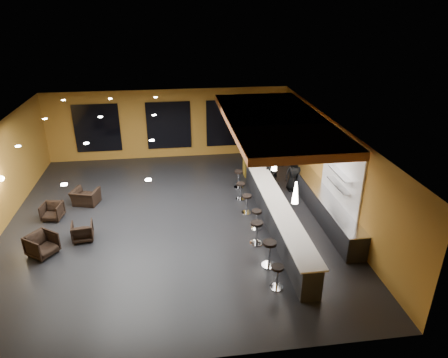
{
  "coord_description": "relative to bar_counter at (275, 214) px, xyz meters",
  "views": [
    {
      "loc": [
        0.15,
        -13.12,
        7.58
      ],
      "look_at": [
        2.0,
        0.5,
        1.3
      ],
      "focal_mm": 32.0,
      "sensor_mm": 36.0,
      "label": 1
    }
  ],
  "objects": [
    {
      "name": "bar_stool_2",
      "position": [
        -0.9,
        -1.04,
        0.04
      ],
      "size": [
        0.43,
        0.43,
        0.84
      ],
      "rotation": [
        0.0,
        0.0,
        -0.0
      ],
      "color": "silver",
      "rests_on": "floor"
    },
    {
      "name": "wall_shelf_lower",
      "position": [
        2.17,
        -0.2,
        1.1
      ],
      "size": [
        0.3,
        1.5,
        0.03
      ],
      "primitive_type": "cube",
      "color": "silver",
      "rests_on": "wall_right"
    },
    {
      "name": "ceiling",
      "position": [
        -3.65,
        1.0,
        3.05
      ],
      "size": [
        12.0,
        13.0,
        0.1
      ],
      "primitive_type": "cube",
      "color": "black"
    },
    {
      "name": "armchair_c",
      "position": [
        -8.09,
        1.61,
        -0.18
      ],
      "size": [
        0.79,
        0.81,
        0.64
      ],
      "primitive_type": "imported",
      "rotation": [
        0.0,
        0.0,
        -0.16
      ],
      "color": "black",
      "rests_on": "floor"
    },
    {
      "name": "pendant_0",
      "position": [
        0.0,
        -2.0,
        1.85
      ],
      "size": [
        0.2,
        0.2,
        0.7
      ],
      "primitive_type": "cone",
      "color": "white",
      "rests_on": "wood_soffit"
    },
    {
      "name": "armchair_d",
      "position": [
        -7.07,
        2.67,
        -0.18
      ],
      "size": [
        1.17,
        1.08,
        0.63
      ],
      "primitive_type": "imported",
      "rotation": [
        0.0,
        0.0,
        2.86
      ],
      "color": "black",
      "rests_on": "floor"
    },
    {
      "name": "window_right",
      "position": [
        -0.65,
        7.44,
        1.2
      ],
      "size": [
        2.2,
        0.06,
        2.4
      ],
      "primitive_type": "cube",
      "color": "black",
      "rests_on": "wall_back"
    },
    {
      "name": "window_left",
      "position": [
        -7.15,
        7.44,
        1.2
      ],
      "size": [
        2.2,
        0.06,
        2.4
      ],
      "primitive_type": "cube",
      "color": "black",
      "rests_on": "wall_back"
    },
    {
      "name": "armchair_b",
      "position": [
        -6.71,
        0.02,
        -0.18
      ],
      "size": [
        0.77,
        0.79,
        0.64
      ],
      "primitive_type": "imported",
      "rotation": [
        0.0,
        0.0,
        3.27
      ],
      "color": "black",
      "rests_on": "floor"
    },
    {
      "name": "pendant_1",
      "position": [
        0.0,
        0.5,
        1.85
      ],
      "size": [
        0.2,
        0.2,
        0.7
      ],
      "primitive_type": "cone",
      "color": "white",
      "rests_on": "wood_soffit"
    },
    {
      "name": "staff_a",
      "position": [
        0.5,
        2.72,
        0.28
      ],
      "size": [
        0.65,
        0.52,
        1.56
      ],
      "primitive_type": "imported",
      "rotation": [
        0.0,
        0.0,
        -0.29
      ],
      "color": "black",
      "rests_on": "floor"
    },
    {
      "name": "floor",
      "position": [
        -3.65,
        1.0,
        -0.55
      ],
      "size": [
        12.0,
        13.0,
        0.1
      ],
      "primitive_type": "cube",
      "color": "black",
      "rests_on": "ground"
    },
    {
      "name": "bar_stool_0",
      "position": [
        -0.79,
        -3.31,
        -0.02
      ],
      "size": [
        0.38,
        0.38,
        0.75
      ],
      "rotation": [
        0.0,
        0.0,
        -0.38
      ],
      "color": "silver",
      "rests_on": "floor"
    },
    {
      "name": "bar_stool_6",
      "position": [
        -0.76,
        3.35,
        0.0
      ],
      "size": [
        0.4,
        0.4,
        0.79
      ],
      "rotation": [
        0.0,
        0.0,
        -0.26
      ],
      "color": "silver",
      "rests_on": "floor"
    },
    {
      "name": "bar_stool_4",
      "position": [
        -0.83,
        1.09,
        -0.02
      ],
      "size": [
        0.38,
        0.38,
        0.76
      ],
      "rotation": [
        0.0,
        0.0,
        0.32
      ],
      "color": "silver",
      "rests_on": "floor"
    },
    {
      "name": "wall_front",
      "position": [
        -3.65,
        -5.55,
        1.25
      ],
      "size": [
        12.0,
        0.1,
        3.5
      ],
      "primitive_type": "cube",
      "color": "#A36E24",
      "rests_on": "floor"
    },
    {
      "name": "tile_backsplash",
      "position": [
        2.31,
        0.0,
        1.5
      ],
      "size": [
        0.06,
        3.2,
        2.4
      ],
      "primitive_type": "cube",
      "color": "white",
      "rests_on": "wall_right"
    },
    {
      "name": "column",
      "position": [
        0.0,
        4.6,
        1.25
      ],
      "size": [
        0.6,
        0.6,
        3.5
      ],
      "primitive_type": "cube",
      "color": "olive",
      "rests_on": "floor"
    },
    {
      "name": "window_center",
      "position": [
        -3.65,
        7.44,
        1.2
      ],
      "size": [
        2.2,
        0.06,
        2.4
      ],
      "primitive_type": "cube",
      "color": "black",
      "rests_on": "wall_back"
    },
    {
      "name": "bar_counter",
      "position": [
        0.0,
        0.0,
        0.0
      ],
      "size": [
        0.6,
        8.0,
        1.0
      ],
      "primitive_type": "cube",
      "color": "black",
      "rests_on": "floor"
    },
    {
      "name": "armchair_a",
      "position": [
        -7.83,
        -0.72,
        -0.13
      ],
      "size": [
        1.12,
        1.11,
        0.74
      ],
      "primitive_type": "imported",
      "rotation": [
        0.0,
        0.0,
        0.94
      ],
      "color": "black",
      "rests_on": "floor"
    },
    {
      "name": "bar_stool_3",
      "position": [
        -0.69,
        -0.09,
        -0.03
      ],
      "size": [
        0.37,
        0.37,
        0.74
      ],
      "rotation": [
        0.0,
        0.0,
        0.2
      ],
      "color": "silver",
      "rests_on": "floor"
    },
    {
      "name": "wall_back",
      "position": [
        -3.65,
        7.55,
        1.25
      ],
      "size": [
        12.0,
        0.1,
        3.5
      ],
      "primitive_type": "cube",
      "color": "#A36E24",
      "rests_on": "floor"
    },
    {
      "name": "wall_right",
      "position": [
        2.4,
        1.0,
        1.25
      ],
      "size": [
        0.1,
        13.0,
        3.5
      ],
      "primitive_type": "cube",
      "color": "#A36E24",
      "rests_on": "floor"
    },
    {
      "name": "bar_top",
      "position": [
        0.0,
        0.0,
        0.52
      ],
      "size": [
        0.78,
        8.1,
        0.05
      ],
      "primitive_type": "cube",
      "color": "beige",
      "rests_on": "bar_counter"
    },
    {
      "name": "bar_stool_1",
      "position": [
        -0.77,
        -2.27,
        0.06
      ],
      "size": [
        0.44,
        0.44,
        0.87
      ],
      "rotation": [
        0.0,
        0.0,
        -0.05
      ],
      "color": "silver",
      "rests_on": "floor"
    },
    {
      "name": "wood_soffit",
      "position": [
        0.35,
        2.0,
        2.86
      ],
      "size": [
        3.6,
        8.0,
        0.28
      ],
      "primitive_type": "cube",
      "color": "#AC5F32",
      "rests_on": "ceiling"
    },
    {
      "name": "pendant_2",
      "position": [
        0.0,
        3.0,
        1.85
      ],
      "size": [
        0.2,
        0.2,
        0.7
      ],
      "primitive_type": "cone",
      "color": "white",
      "rests_on": "wood_soffit"
    },
    {
      "name": "prep_top",
      "position": [
        2.0,
        0.5,
        0.39
      ],
      "size": [
        0.72,
        6.0,
        0.03
      ],
      "primitive_type": "cube",
      "color": "silver",
      "rests_on": "prep_counter"
    },
    {
      "name": "staff_c",
      "position": [
        1.5,
        2.78,
        0.25
      ],
      "size": [
        0.76,
        0.52,
        1.5
      ],
      "primitive_type": "imported",
      "rotation": [
        0.0,
        0.0,
        -0.05
      ],
      "color": "black",
      "rests_on": "floor"
    },
    {
      "name": "staff_b",
      "position": [
        0.83,
        3.47,
        0.36
      ],
      "size": [
        0.9,
        0.73,
        1.72
      ],
      "primitive_type": "imported",
      "rotation": [
        0.0,
        0.0,
        -0.1
      ],
      "color": "black",
      "rests_on": "floor"
    },
    {
      "name": "wall_shelf_upper",
      "position": [
        2.17,
        -0.2,
        1.55
      ],
      "size": [
        0.3,
        1.5,
        0.03
      ],
      "primitive_type": "cube",
      "color": "silver",
      "rests_on": "wall_right"
    },
    {
      "name": "wall_sconce",
      "position": [
        -9.53,
        1.5,
        1.3
      ],
      "size": [
        0.22,
        0.22,
        0.22
      ],
      "primitive_type": "sphere",
      "color": "#FFE5B2",
      "rests_on": "wall_left"
    },
    {
      "name": "bar_stool_5",
      "position": [
        -0.87,
        2.24,
        -0.03
      ],
      "size": [
        0.37,
        0.37,
        0.73
      ],
      "rotation": [
        0.0,
        0.0,
        -0.19
      ],
      "color": "silver",
      "rests_on": "floor"
    },
    {
      "name": "prep_counter",
      "position": [
        2.0,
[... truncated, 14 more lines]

